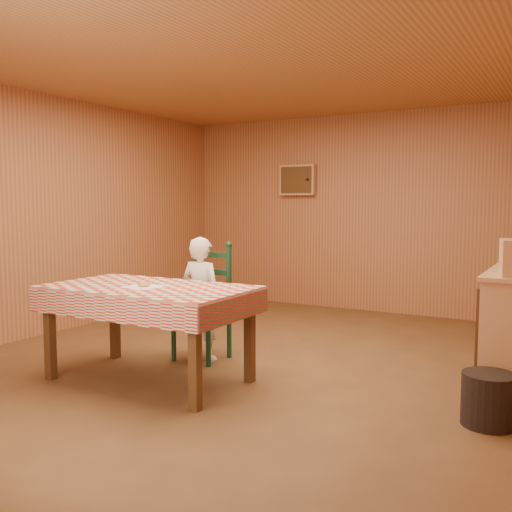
% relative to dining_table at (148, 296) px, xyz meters
% --- Properties ---
extents(ground, '(6.00, 6.00, 0.00)m').
position_rel_dining_table_xyz_m(ground, '(0.42, 0.79, -0.69)').
color(ground, brown).
rests_on(ground, ground).
extents(cabin_walls, '(5.10, 6.05, 2.65)m').
position_rel_dining_table_xyz_m(cabin_walls, '(0.42, 1.32, 1.14)').
color(cabin_walls, '#A9673D').
rests_on(cabin_walls, ground).
extents(dining_table, '(1.66, 0.96, 0.77)m').
position_rel_dining_table_xyz_m(dining_table, '(0.00, 0.00, 0.00)').
color(dining_table, '#533216').
rests_on(dining_table, ground).
extents(ladder_chair, '(0.44, 0.40, 1.08)m').
position_rel_dining_table_xyz_m(ladder_chair, '(-0.00, 0.79, -0.18)').
color(ladder_chair, black).
rests_on(ladder_chair, ground).
extents(seated_child, '(0.41, 0.27, 1.12)m').
position_rel_dining_table_xyz_m(seated_child, '(0.00, 0.73, -0.13)').
color(seated_child, white).
rests_on(seated_child, ground).
extents(napkin, '(0.28, 0.28, 0.00)m').
position_rel_dining_table_xyz_m(napkin, '(0.00, -0.05, 0.08)').
color(napkin, white).
rests_on(napkin, dining_table).
extents(donut, '(0.10, 0.10, 0.03)m').
position_rel_dining_table_xyz_m(donut, '(0.00, -0.05, 0.10)').
color(donut, gold).
rests_on(donut, napkin).
extents(storage_bin, '(0.42, 0.42, 0.34)m').
position_rel_dining_table_xyz_m(storage_bin, '(2.51, 0.36, -0.52)').
color(storage_bin, black).
rests_on(storage_bin, ground).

